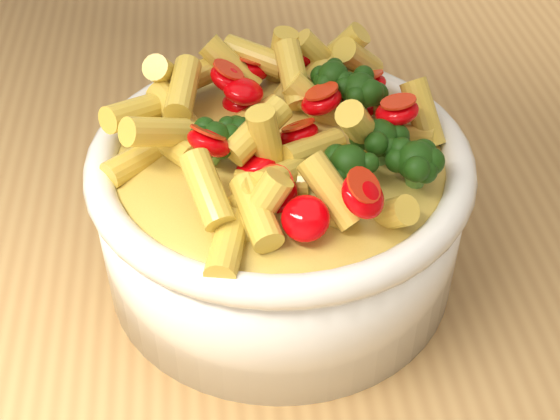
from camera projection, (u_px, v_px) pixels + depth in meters
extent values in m
cube|color=#B1854B|center=(302.00, 227.00, 0.58)|extent=(1.20, 0.80, 0.04)
cylinder|color=white|center=(280.00, 215.00, 0.50)|extent=(0.23, 0.23, 0.09)
ellipsoid|color=white|center=(280.00, 246.00, 0.52)|extent=(0.21, 0.21, 0.03)
torus|color=white|center=(280.00, 160.00, 0.47)|extent=(0.23, 0.23, 0.02)
ellipsoid|color=#F6CB54|center=(280.00, 160.00, 0.47)|extent=(0.20, 0.20, 0.02)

